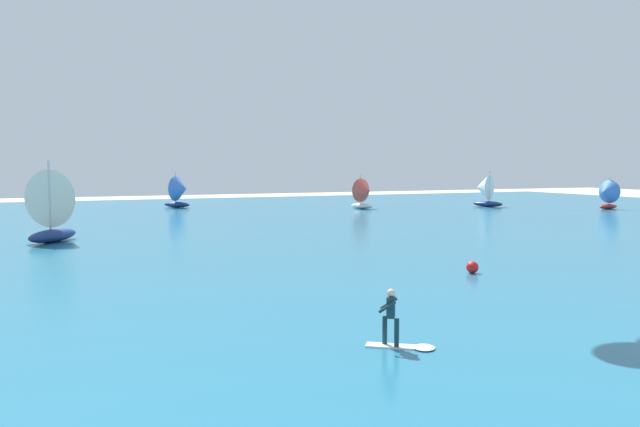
# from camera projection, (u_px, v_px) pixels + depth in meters

# --- Properties ---
(ocean) EXTENTS (160.00, 90.00, 0.10)m
(ocean) POSITION_uv_depth(u_px,v_px,m) (143.00, 229.00, 51.14)
(ocean) COLOR #236B89
(ocean) RESTS_ON ground
(kitesurfer) EXTENTS (1.92, 1.59, 1.67)m
(kitesurfer) POSITION_uv_depth(u_px,v_px,m) (397.00, 326.00, 17.70)
(kitesurfer) COLOR white
(kitesurfer) RESTS_ON ocean
(sailboat_anchored_offshore) EXTENTS (3.77, 3.79, 4.28)m
(sailboat_anchored_offshore) POSITION_uv_depth(u_px,v_px,m) (180.00, 191.00, 76.40)
(sailboat_anchored_offshore) COLOR navy
(sailboat_anchored_offshore) RESTS_ON ocean
(sailboat_near_shore) EXTENTS (3.38, 2.94, 3.83)m
(sailboat_near_shore) POSITION_uv_depth(u_px,v_px,m) (607.00, 194.00, 73.38)
(sailboat_near_shore) COLOR maroon
(sailboat_near_shore) RESTS_ON ocean
(sailboat_far_left) EXTENTS (3.18, 3.60, 4.05)m
(sailboat_far_left) POSITION_uv_depth(u_px,v_px,m) (365.00, 193.00, 73.99)
(sailboat_far_left) COLOR white
(sailboat_far_left) RESTS_ON ocean
(sailboat_heeled_over) EXTENTS (3.63, 4.01, 4.46)m
(sailboat_heeled_over) POSITION_uv_depth(u_px,v_px,m) (484.00, 190.00, 78.09)
(sailboat_heeled_over) COLOR navy
(sailboat_heeled_over) RESTS_ON ocean
(sailboat_center_horizon) EXTENTS (4.61, 4.93, 5.48)m
(sailboat_center_horizon) POSITION_uv_depth(u_px,v_px,m) (58.00, 204.00, 42.60)
(sailboat_center_horizon) COLOR navy
(sailboat_center_horizon) RESTS_ON ocean
(marker_buoy) EXTENTS (0.59, 0.59, 0.59)m
(marker_buoy) POSITION_uv_depth(u_px,v_px,m) (472.00, 267.00, 29.87)
(marker_buoy) COLOR red
(marker_buoy) RESTS_ON ocean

